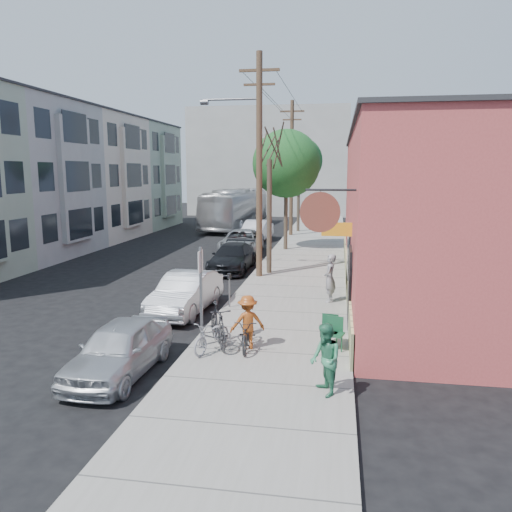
% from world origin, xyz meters
% --- Properties ---
extents(ground, '(120.00, 120.00, 0.00)m').
position_xyz_m(ground, '(0.00, 0.00, 0.00)').
color(ground, black).
extents(sidewalk, '(4.50, 58.00, 0.15)m').
position_xyz_m(sidewalk, '(4.25, 11.00, 0.07)').
color(sidewalk, gray).
rests_on(sidewalk, ground).
extents(cafe_building, '(6.60, 20.20, 6.61)m').
position_xyz_m(cafe_building, '(8.99, 4.99, 3.30)').
color(cafe_building, '#B74544').
rests_on(cafe_building, ground).
extents(apartment_row, '(6.30, 32.00, 9.00)m').
position_xyz_m(apartment_row, '(-11.85, 14.00, 4.50)').
color(apartment_row, '#91A289').
rests_on(apartment_row, ground).
extents(end_cap_building, '(18.00, 8.00, 12.00)m').
position_xyz_m(end_cap_building, '(-2.00, 42.00, 6.00)').
color(end_cap_building, '#9D9C98').
rests_on(end_cap_building, ground).
extents(sign_post, '(0.07, 0.45, 2.80)m').
position_xyz_m(sign_post, '(2.35, -3.78, 1.83)').
color(sign_post, slate).
rests_on(sign_post, sidewalk).
extents(parking_meter_near, '(0.14, 0.14, 1.24)m').
position_xyz_m(parking_meter_near, '(2.25, 0.25, 0.98)').
color(parking_meter_near, slate).
rests_on(parking_meter_near, sidewalk).
extents(parking_meter_far, '(0.14, 0.14, 1.24)m').
position_xyz_m(parking_meter_far, '(2.25, 9.80, 0.98)').
color(parking_meter_far, slate).
rests_on(parking_meter_far, sidewalk).
extents(utility_pole_near, '(3.57, 0.28, 10.00)m').
position_xyz_m(utility_pole_near, '(2.39, 5.80, 5.41)').
color(utility_pole_near, '#503A28').
rests_on(utility_pole_near, sidewalk).
extents(utility_pole_far, '(1.80, 0.28, 10.00)m').
position_xyz_m(utility_pole_far, '(2.45, 21.23, 5.34)').
color(utility_pole_far, '#503A28').
rests_on(utility_pole_far, sidewalk).
extents(tree_bare, '(0.24, 0.24, 5.39)m').
position_xyz_m(tree_bare, '(2.80, 6.66, 2.84)').
color(tree_bare, '#44392C').
rests_on(tree_bare, sidewalk).
extents(tree_leafy_mid, '(4.16, 4.16, 7.37)m').
position_xyz_m(tree_leafy_mid, '(2.80, 14.12, 5.43)').
color(tree_leafy_mid, '#44392C').
rests_on(tree_leafy_mid, sidewalk).
extents(tree_leafy_far, '(3.75, 3.75, 7.54)m').
position_xyz_m(tree_leafy_far, '(2.80, 23.82, 5.80)').
color(tree_leafy_far, '#44392C').
rests_on(tree_leafy_far, sidewalk).
extents(patio_chair_a, '(0.59, 0.59, 0.88)m').
position_xyz_m(patio_chair_a, '(5.90, -3.30, 0.59)').
color(patio_chair_a, '#14482C').
rests_on(patio_chair_a, sidewalk).
extents(patio_chair_b, '(0.61, 0.61, 0.88)m').
position_xyz_m(patio_chair_b, '(6.04, -3.49, 0.59)').
color(patio_chair_b, '#14482C').
rests_on(patio_chair_b, sidewalk).
extents(patron_grey, '(0.51, 0.71, 1.81)m').
position_xyz_m(patron_grey, '(5.79, 1.61, 1.05)').
color(patron_grey, gray).
rests_on(patron_grey, sidewalk).
extents(patron_green, '(0.85, 0.94, 1.60)m').
position_xyz_m(patron_green, '(5.85, -6.36, 0.95)').
color(patron_green, '#327F58').
rests_on(patron_green, sidewalk).
extents(cyclist, '(1.12, 0.91, 1.51)m').
position_xyz_m(cyclist, '(3.66, -3.81, 0.90)').
color(cyclist, '#964315').
rests_on(cyclist, sidewalk).
extents(cyclist_bike, '(0.69, 1.72, 0.89)m').
position_xyz_m(cyclist_bike, '(3.66, -3.81, 0.59)').
color(cyclist_bike, black).
rests_on(cyclist_bike, sidewalk).
extents(parked_bike_a, '(1.32, 2.00, 1.17)m').
position_xyz_m(parked_bike_a, '(2.79, -3.67, 0.74)').
color(parked_bike_a, black).
rests_on(parked_bike_a, sidewalk).
extents(parked_bike_b, '(1.08, 1.70, 0.84)m').
position_xyz_m(parked_bike_b, '(2.74, -4.13, 0.57)').
color(parked_bike_b, gray).
rests_on(parked_bike_b, sidewalk).
extents(car_0, '(1.70, 3.98, 1.34)m').
position_xyz_m(car_0, '(0.80, -5.76, 0.67)').
color(car_0, '#B4B7BC').
rests_on(car_0, ground).
extents(car_1, '(1.79, 4.39, 1.41)m').
position_xyz_m(car_1, '(0.74, -0.13, 0.71)').
color(car_1, '#B5B7BD').
rests_on(car_1, ground).
extents(car_2, '(1.92, 4.65, 1.35)m').
position_xyz_m(car_2, '(0.80, 7.58, 0.67)').
color(car_2, black).
rests_on(car_2, ground).
extents(car_3, '(2.68, 5.30, 1.44)m').
position_xyz_m(car_3, '(0.21, 12.98, 0.72)').
color(car_3, '#969A9D').
rests_on(car_3, ground).
extents(car_4, '(1.95, 4.68, 1.50)m').
position_xyz_m(car_4, '(0.23, 18.34, 0.75)').
color(car_4, '#BBBBC4').
rests_on(car_4, ground).
extents(bus, '(3.77, 12.50, 3.43)m').
position_xyz_m(bus, '(-2.93, 26.34, 1.72)').
color(bus, silver).
rests_on(bus, ground).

